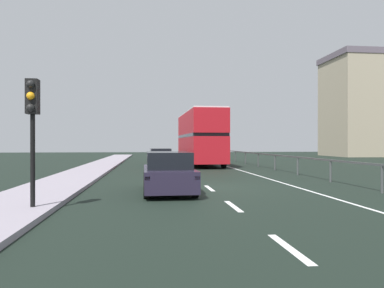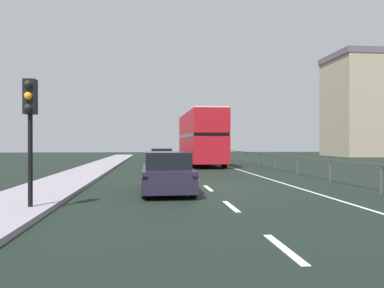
% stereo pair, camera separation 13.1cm
% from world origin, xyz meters
% --- Properties ---
extents(ground_plane, '(73.57, 120.00, 0.10)m').
position_xyz_m(ground_plane, '(0.00, 0.00, -0.05)').
color(ground_plane, black).
extents(near_sidewalk_kerb, '(2.54, 80.00, 0.14)m').
position_xyz_m(near_sidewalk_kerb, '(-6.08, 0.00, 0.07)').
color(near_sidewalk_kerb, gray).
rests_on(near_sidewalk_kerb, ground).
extents(lane_paint_markings, '(3.71, 46.00, 0.01)m').
position_xyz_m(lane_paint_markings, '(2.24, 8.72, 0.00)').
color(lane_paint_markings, silver).
rests_on(lane_paint_markings, ground).
extents(bridge_side_railing, '(0.10, 42.00, 1.04)m').
position_xyz_m(bridge_side_railing, '(5.85, 9.00, 0.86)').
color(bridge_side_railing, '#454949').
rests_on(bridge_side_railing, ground).
extents(double_decker_bus_red, '(2.74, 10.85, 4.30)m').
position_xyz_m(double_decker_bus_red, '(1.74, 15.43, 2.30)').
color(double_decker_bus_red, '#B2151E').
rests_on(double_decker_bus_red, ground).
extents(hatchback_car_near, '(1.82, 4.39, 1.47)m').
position_xyz_m(hatchback_car_near, '(-1.68, -1.35, 0.70)').
color(hatchback_car_near, '#241E32').
rests_on(hatchback_car_near, ground).
extents(traffic_signal_pole, '(0.30, 0.42, 3.29)m').
position_xyz_m(traffic_signal_pole, '(-5.35, -4.88, 2.61)').
color(traffic_signal_pole, black).
rests_on(traffic_signal_pole, near_sidewalk_kerb).
extents(sedan_car_ahead, '(1.94, 4.42, 1.36)m').
position_xyz_m(sedan_car_ahead, '(-1.50, 15.14, 0.66)').
color(sedan_car_ahead, '#1C1E37').
rests_on(sedan_car_ahead, ground).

